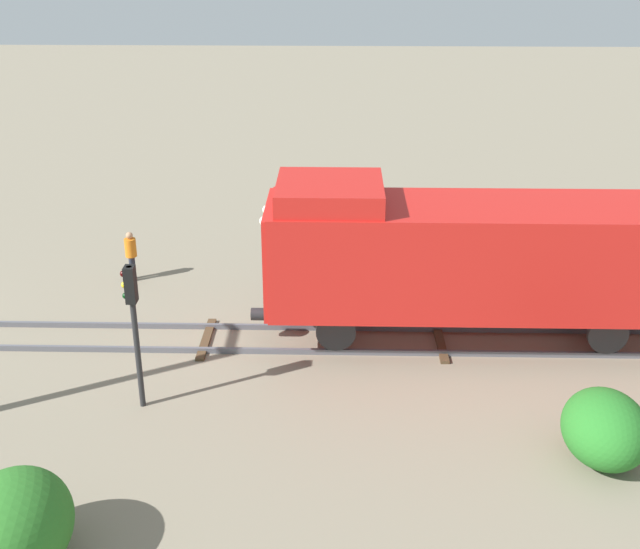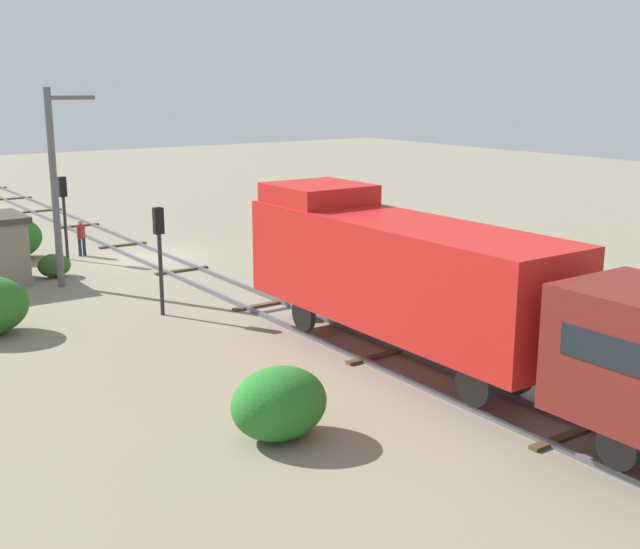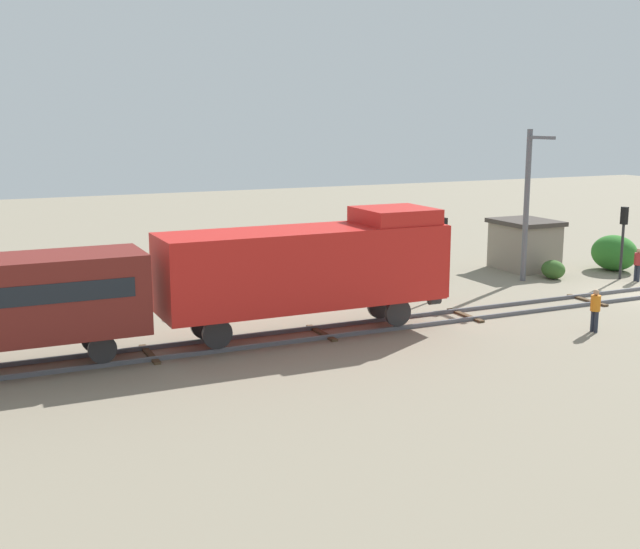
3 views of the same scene
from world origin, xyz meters
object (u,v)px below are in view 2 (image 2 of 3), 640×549
Objects in this scene: traffic_signal_near at (64,202)px; worker_by_signal at (311,251)px; traffic_signal_mid at (159,240)px; worker_near_track at (81,235)px; catenary_mast at (56,183)px; locomotive at (394,268)px.

traffic_signal_near is 11.61m from worker_by_signal.
traffic_signal_near reaches higher than worker_by_signal.
worker_by_signal is (-7.60, -2.04, -1.62)m from traffic_signal_mid.
worker_near_track is 1.00× the size of worker_by_signal.
traffic_signal_mid is (0.20, 10.84, -0.01)m from traffic_signal_near.
worker_near_track is at bearing -116.15° from catenary_mast.
traffic_signal_near is (3.20, -19.08, -0.15)m from locomotive.
locomotive is 6.82× the size of worker_near_track.
traffic_signal_mid is 8.03m from worker_by_signal.
traffic_signal_mid is at bearing -173.27° from worker_by_signal.
worker_near_track and worker_by_signal have the same top height.
locomotive is at bearing 99.52° from traffic_signal_near.
traffic_signal_mid is 2.20× the size of worker_near_track.
traffic_signal_mid is at bearing -67.59° from locomotive.
catenary_mast is (4.94, -14.24, 1.31)m from locomotive.
locomotive is at bearing 97.59° from worker_near_track.
traffic_signal_mid reaches higher than worker_by_signal.
locomotive reaches higher than traffic_signal_mid.
worker_near_track is 0.22× the size of catenary_mast.
catenary_mast reaches higher than traffic_signal_mid.
traffic_signal_mid is 6.36m from catenary_mast.
catenary_mast is (1.54, -6.00, 1.46)m from traffic_signal_mid.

